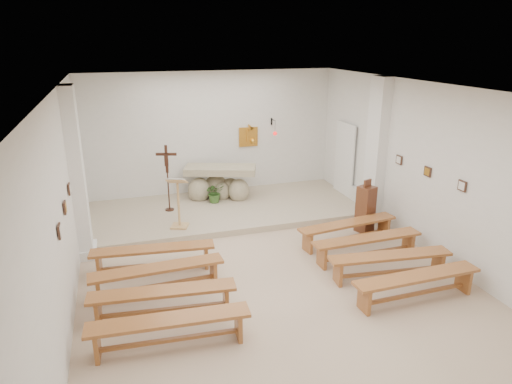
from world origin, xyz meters
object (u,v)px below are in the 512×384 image
object	(u,v)px
bench_right_third	(390,260)
bench_right_front	(348,228)
bench_left_front	(153,253)
bench_left_second	(158,273)
bench_right_second	(367,243)
donation_pedestal	(365,209)
bench_left_third	(163,297)
lectern	(178,202)
crucifix_stand	(167,173)
bench_right_fourth	(417,281)
bench_left_fourth	(170,326)
altar	(220,185)

from	to	relation	value
bench_right_third	bench_right_front	bearing A→B (deg)	96.63
bench_left_front	bench_right_third	xyz separation A→B (m)	(4.20, -1.63, 0.00)
bench_left_second	bench_right_second	world-z (taller)	same
bench_left_front	bench_right_third	bearing A→B (deg)	-14.86
donation_pedestal	bench_left_third	world-z (taller)	donation_pedestal
lectern	crucifix_stand	world-z (taller)	crucifix_stand
donation_pedestal	bench_right_fourth	size ratio (longest dim) A/B	0.54
bench_right_third	bench_left_fourth	xyz separation A→B (m)	(-4.20, -0.82, 0.00)
altar	bench_left_second	xyz separation A→B (m)	(-2.13, -4.22, -0.15)
lectern	bench_left_front	world-z (taller)	lectern
donation_pedestal	bench_right_third	bearing A→B (deg)	-129.46
bench_left_front	bench_right_third	size ratio (longest dim) A/B	1.00
bench_right_front	bench_right_second	world-z (taller)	same
bench_right_third	crucifix_stand	bearing A→B (deg)	134.79
altar	bench_left_fourth	xyz separation A→B (m)	(-2.13, -5.85, -0.15)
bench_right_front	bench_right_second	xyz separation A→B (m)	(0.00, -0.82, 0.00)
bench_left_second	bench_right_third	distance (m)	4.28
bench_left_front	bench_right_fourth	xyz separation A→B (m)	(4.20, -2.45, 0.00)
bench_right_third	bench_left_fourth	world-z (taller)	same
lectern	bench_left_fourth	xyz separation A→B (m)	(-0.75, -4.12, -0.39)
lectern	bench_left_third	size ratio (longest dim) A/B	0.52
crucifix_stand	altar	bearing A→B (deg)	38.21
donation_pedestal	bench_right_second	distance (m)	1.49
lectern	bench_right_second	distance (m)	4.27
bench_right_third	bench_left_front	bearing A→B (deg)	165.39
lectern	bench_right_fourth	xyz separation A→B (m)	(3.45, -4.12, -0.39)
donation_pedestal	bench_right_fourth	distance (m)	3.02
bench_right_front	bench_right_fourth	world-z (taller)	same
donation_pedestal	bench_left_fourth	size ratio (longest dim) A/B	0.54
crucifix_stand	bench_right_second	distance (m)	5.14
crucifix_stand	bench_right_front	size ratio (longest dim) A/B	0.71
bench_left_front	bench_left_second	size ratio (longest dim) A/B	1.01
bench_right_front	bench_right_fourth	bearing A→B (deg)	-97.18
donation_pedestal	bench_right_front	xyz separation A→B (m)	(-0.71, -0.48, -0.19)
lectern	bench_left_second	world-z (taller)	lectern
bench_right_front	bench_left_second	xyz separation A→B (m)	(-4.20, -0.82, 0.00)
bench_left_second	lectern	bearing A→B (deg)	70.75
altar	bench_right_second	size ratio (longest dim) A/B	0.86
bench_left_second	bench_left_fourth	xyz separation A→B (m)	(0.00, -1.63, 0.00)
altar	bench_left_third	xyz separation A→B (m)	(-2.13, -5.04, -0.15)
lectern	crucifix_stand	distance (m)	1.24
bench_right_third	bench_right_fourth	xyz separation A→B (m)	(0.00, -0.82, 0.00)
bench_right_third	bench_left_fourth	bearing A→B (deg)	-162.38
altar	bench_right_second	bearing A→B (deg)	-44.45
crucifix_stand	bench_right_second	world-z (taller)	crucifix_stand
bench_left_second	bench_left_fourth	distance (m)	1.63
bench_right_front	bench_right_fourth	xyz separation A→B (m)	(0.00, -2.45, 0.00)
lectern	altar	bearing A→B (deg)	72.74
bench_left_fourth	bench_left_second	bearing A→B (deg)	93.99
bench_left_second	donation_pedestal	bearing A→B (deg)	12.37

